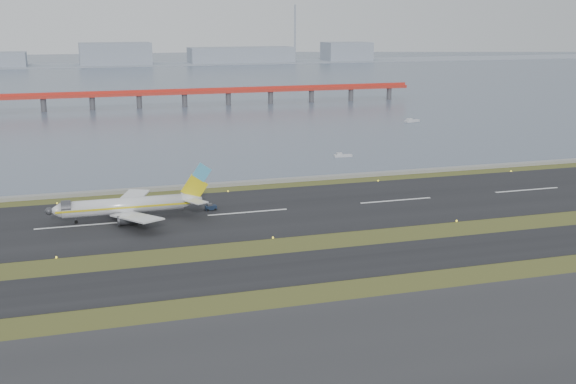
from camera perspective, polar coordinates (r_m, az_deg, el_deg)
name	(u,v)px	position (r m, az deg, el deg)	size (l,w,h in m)	color
ground	(283,249)	(150.30, -0.41, -4.52)	(1000.00, 1000.00, 0.00)	#364518
apron_strip	(398,369)	(102.78, 8.70, -13.63)	(1000.00, 50.00, 0.10)	#2B2B2E
taxiway_strip	(301,267)	(139.45, 1.01, -5.97)	(1000.00, 18.00, 0.10)	black
runway_strip	(248,212)	(178.02, -3.19, -1.62)	(1000.00, 45.00, 0.10)	black
seawall	(222,184)	(206.30, -5.21, 0.60)	(1000.00, 2.50, 1.00)	gray
bay_water	(118,77)	(600.03, -13.31, 8.81)	(1400.00, 800.00, 1.30)	#4C586C
red_pier	(184,93)	(393.57, -8.19, 7.74)	(260.00, 5.00, 10.20)	red
far_shoreline	(119,59)	(759.85, -13.19, 10.22)	(1400.00, 80.00, 60.50)	#8C96A5
airliner	(130,205)	(174.90, -12.37, -1.05)	(38.52, 32.89, 12.80)	silver
pushback_tug	(211,207)	(180.56, -6.13, -1.20)	(2.85, 1.78, 1.77)	#121F33
workboat_near	(342,155)	(249.54, 4.32, 2.89)	(6.35, 2.65, 1.50)	silver
workboat_far	(411,121)	(337.37, 9.73, 5.57)	(7.88, 4.34, 1.83)	silver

